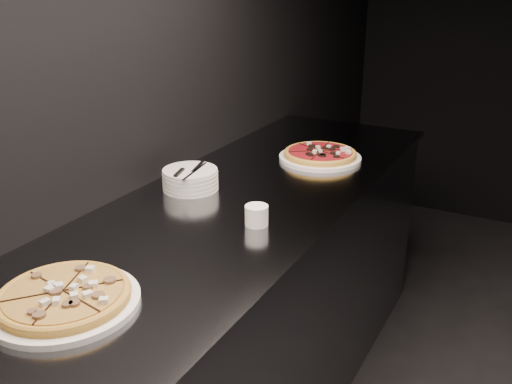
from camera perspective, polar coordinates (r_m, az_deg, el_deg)
The scene contains 7 objects.
wall_left at distance 2.05m, azimuth -11.67°, elevation 13.51°, with size 0.02×5.00×2.80m, color black.
counter at distance 2.18m, azimuth -2.07°, elevation -12.18°, with size 0.74×2.44×0.92m.
pizza_mushroom at distance 1.44m, azimuth -18.64°, elevation -9.98°, with size 0.37×0.37×0.04m.
pizza_tomato at distance 2.40m, azimuth 6.43°, elevation 3.72°, with size 0.40×0.40×0.04m.
plate_stack at distance 2.08m, azimuth -6.59°, elevation 1.30°, with size 0.20×0.20×0.07m.
cutlery at distance 2.05m, azimuth -6.69°, elevation 2.18°, with size 0.06×0.21×0.01m.
ramekin at distance 1.77m, azimuth 0.06°, elevation -2.30°, with size 0.07×0.07×0.06m.
Camera 1 is at (-1.20, -1.56, 1.67)m, focal length 40.00 mm.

